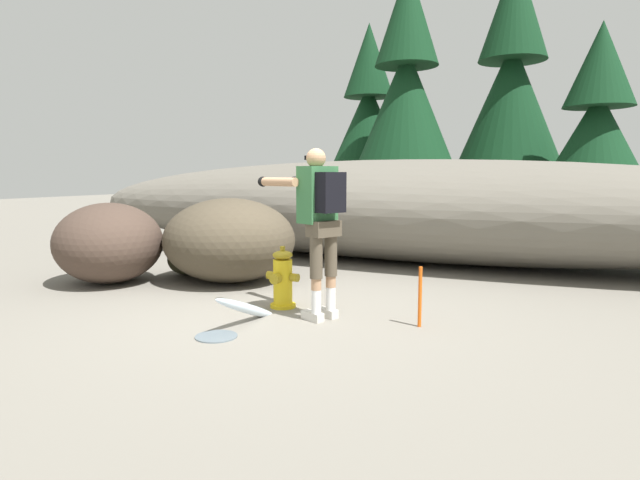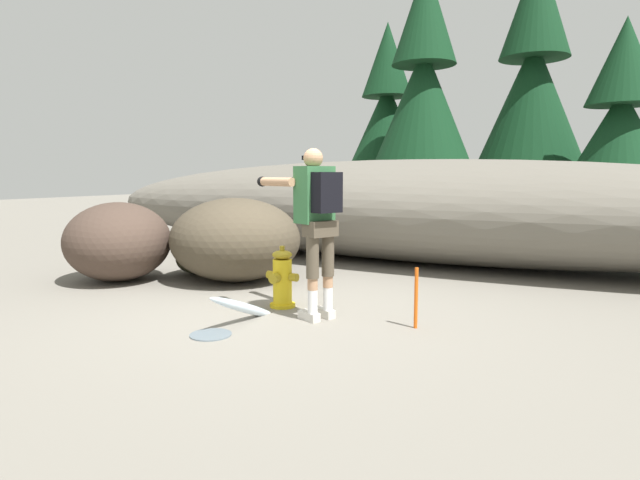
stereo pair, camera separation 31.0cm
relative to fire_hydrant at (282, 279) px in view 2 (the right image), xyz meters
name	(u,v)px [view 2 (the right image)]	position (x,y,z in m)	size (l,w,h in m)	color
ground_plane	(283,314)	(0.14, -0.20, -0.34)	(56.00, 56.00, 0.04)	slate
dirt_embankment	(412,210)	(0.14, 3.90, 0.55)	(13.77, 3.20, 1.74)	#666056
fire_hydrant	(282,279)	(0.00, 0.00, 0.00)	(0.39, 0.34, 0.70)	gold
hydrant_water_jet	(241,311)	(0.00, -0.76, -0.20)	(0.39, 1.28, 0.52)	silver
utility_worker	(315,211)	(0.56, -0.22, 0.80)	(1.04, 0.74, 1.75)	beige
boulder_large	(235,239)	(-1.40, 0.94, 0.27)	(1.78, 1.84, 1.17)	#453C2E
boulder_mid	(118,241)	(-2.85, 0.14, 0.23)	(1.60, 1.44, 1.10)	#46362C
boulder_small	(197,257)	(-2.26, 1.08, -0.08)	(0.71, 0.55, 0.48)	#414129
pine_tree_far_left	(387,110)	(-2.98, 10.30, 3.10)	(2.32, 2.32, 5.97)	#47331E
pine_tree_left	(423,83)	(-1.31, 8.68, 3.52)	(2.55, 2.55, 6.83)	#47331E
pine_tree_center	(533,77)	(0.96, 11.53, 3.90)	(2.97, 2.97, 7.73)	#47331E
pine_tree_right	(621,120)	(3.21, 9.79, 2.45)	(2.55, 2.55, 5.15)	#47331E
survey_stake	(416,298)	(1.59, -0.06, -0.02)	(0.04, 0.04, 0.60)	#E55914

